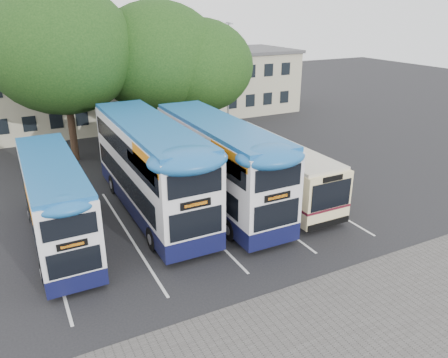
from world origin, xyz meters
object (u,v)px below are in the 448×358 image
tree_left (62,50)px  tree_mid (158,58)px  bus_single (270,165)px  tree_right (199,66)px  bus_dd_mid (150,164)px  bus_dd_right (218,160)px  lamp_post (228,72)px  bus_dd_left (55,199)px

tree_left → tree_mid: bearing=0.1°
bus_single → tree_right: bearing=88.6°
tree_left → bus_dd_mid: 11.84m
tree_mid → bus_dd_right: (-0.86, -11.46, -4.21)m
lamp_post → bus_single: 14.92m
tree_mid → bus_dd_left: bearing=-128.1°
tree_left → tree_right: 9.48m
bus_dd_left → bus_single: (11.72, 0.32, -0.43)m
lamp_post → bus_dd_mid: (-11.34, -12.93, -2.39)m
tree_left → bus_dd_mid: tree_left is taller
bus_dd_left → tree_mid: bearing=51.9°
bus_dd_left → bus_dd_right: size_ratio=0.84×
lamp_post → tree_left: 14.01m
tree_left → tree_mid: tree_left is taller
tree_left → bus_dd_right: 13.74m
lamp_post → tree_right: bearing=-141.6°
bus_dd_right → tree_left: bearing=116.5°
bus_dd_right → tree_mid: bearing=85.7°
tree_mid → bus_dd_mid: 12.12m
lamp_post → tree_left: bearing=-170.0°
bus_single → bus_dd_right: bearing=-179.7°
tree_right → bus_single: (-0.26, -10.46, -4.40)m
tree_right → bus_dd_left: bearing=-138.0°
tree_left → bus_dd_left: size_ratio=1.23×
lamp_post → bus_dd_right: 16.12m
tree_right → bus_dd_right: size_ratio=0.85×
bus_dd_mid → bus_dd_right: 3.59m
tree_mid → bus_dd_mid: (-4.33, -10.54, -4.12)m
bus_dd_left → tree_right: bearing=42.0°
tree_left → bus_dd_right: size_ratio=1.04×
tree_left → bus_dd_mid: bearing=-78.0°
bus_dd_left → bus_dd_right: bearing=2.1°
tree_right → tree_left: bearing=174.1°
bus_dd_mid → bus_single: bearing=-7.5°
bus_dd_right → bus_single: bus_dd_right is taller
tree_right → bus_dd_mid: bearing=-126.5°
tree_left → tree_mid: size_ratio=1.09×
tree_left → tree_right: bearing=-5.9°
tree_mid → bus_dd_left: 15.64m
tree_right → bus_dd_right: 11.65m
tree_mid → bus_dd_mid: bearing=-112.3°
tree_left → bus_single: bearing=-51.6°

